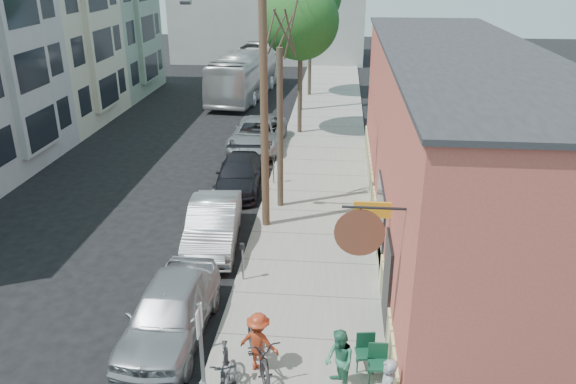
# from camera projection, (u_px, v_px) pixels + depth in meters

# --- Properties ---
(ground) EXTENTS (120.00, 120.00, 0.00)m
(ground) POSITION_uv_depth(u_px,v_px,m) (166.00, 292.00, 16.94)
(ground) COLOR black
(sidewalk) EXTENTS (4.50, 58.00, 0.15)m
(sidewalk) POSITION_uv_depth(u_px,v_px,m) (321.00, 169.00, 26.64)
(sidewalk) COLOR gray
(sidewalk) RESTS_ON ground
(cafe_building) EXTENTS (6.60, 20.20, 6.61)m
(cafe_building) POSITION_uv_depth(u_px,v_px,m) (453.00, 146.00, 19.47)
(cafe_building) COLOR #B55043
(cafe_building) RESTS_ON ground
(apartment_row) EXTENTS (6.30, 32.00, 9.00)m
(apartment_row) POSITION_uv_depth(u_px,v_px,m) (15.00, 58.00, 29.07)
(apartment_row) COLOR gray
(apartment_row) RESTS_ON ground
(sign_post) EXTENTS (0.07, 0.45, 2.80)m
(sign_post) POSITION_uv_depth(u_px,v_px,m) (201.00, 350.00, 11.64)
(sign_post) COLOR slate
(sign_post) RESTS_ON sidewalk
(parking_meter_near) EXTENTS (0.14, 0.14, 1.24)m
(parking_meter_near) POSITION_uv_depth(u_px,v_px,m) (242.00, 256.00, 17.03)
(parking_meter_near) COLOR slate
(parking_meter_near) RESTS_ON sidewalk
(parking_meter_far) EXTENTS (0.14, 0.14, 1.24)m
(parking_meter_far) POSITION_uv_depth(u_px,v_px,m) (273.00, 165.00, 24.41)
(parking_meter_far) COLOR slate
(parking_meter_far) RESTS_ON sidewalk
(utility_pole_near) EXTENTS (3.57, 0.28, 10.00)m
(utility_pole_near) POSITION_uv_depth(u_px,v_px,m) (262.00, 84.00, 18.91)
(utility_pole_near) COLOR #503A28
(utility_pole_near) RESTS_ON sidewalk
(utility_pole_far) EXTENTS (1.80, 0.28, 10.00)m
(utility_pole_far) POSITION_uv_depth(u_px,v_px,m) (301.00, 27.00, 34.63)
(utility_pole_far) COLOR #503A28
(utility_pole_far) RESTS_ON sidewalk
(tree_bare) EXTENTS (0.24, 0.24, 6.21)m
(tree_bare) POSITION_uv_depth(u_px,v_px,m) (280.00, 131.00, 21.34)
(tree_bare) COLOR #44392C
(tree_bare) RESTS_ON sidewalk
(tree_leafy_mid) EXTENTS (4.10, 4.10, 8.14)m
(tree_leafy_mid) POSITION_uv_depth(u_px,v_px,m) (300.00, 21.00, 29.60)
(tree_leafy_mid) COLOR #44392C
(tree_leafy_mid) RESTS_ON sidewalk
(patio_chair_a) EXTENTS (0.52, 0.52, 0.88)m
(patio_chair_a) POSITION_uv_depth(u_px,v_px,m) (378.00, 364.00, 13.07)
(patio_chair_a) COLOR #113E2B
(patio_chair_a) RESTS_ON sidewalk
(patio_chair_b) EXTENTS (0.57, 0.57, 0.88)m
(patio_chair_b) POSITION_uv_depth(u_px,v_px,m) (365.00, 353.00, 13.44)
(patio_chair_b) COLOR #113E2B
(patio_chair_b) RESTS_ON sidewalk
(patron_green) EXTENTS (0.84, 0.93, 1.56)m
(patron_green) POSITION_uv_depth(u_px,v_px,m) (339.00, 361.00, 12.67)
(patron_green) COLOR #307859
(patron_green) RESTS_ON sidewalk
(cyclist) EXTENTS (1.12, 0.83, 1.54)m
(cyclist) POSITION_uv_depth(u_px,v_px,m) (259.00, 342.00, 13.31)
(cyclist) COLOR maroon
(cyclist) RESTS_ON sidewalk
(cyclist_bike) EXTENTS (1.49, 2.28, 1.13)m
(cyclist_bike) POSITION_uv_depth(u_px,v_px,m) (259.00, 349.00, 13.39)
(cyclist_bike) COLOR black
(cyclist_bike) RESTS_ON sidewalk
(parked_bike_a) EXTENTS (0.80, 1.97, 1.15)m
(parked_bike_a) POSITION_uv_depth(u_px,v_px,m) (225.00, 372.00, 12.62)
(parked_bike_a) COLOR black
(parked_bike_a) RESTS_ON sidewalk
(car_0) EXTENTS (2.00, 4.78, 1.62)m
(car_0) POSITION_uv_depth(u_px,v_px,m) (170.00, 311.00, 14.65)
(car_0) COLOR #9A9BA1
(car_0) RESTS_ON ground
(car_1) EXTENTS (2.11, 4.87, 1.56)m
(car_1) POSITION_uv_depth(u_px,v_px,m) (213.00, 225.00, 19.47)
(car_1) COLOR #9B9EA2
(car_1) RESTS_ON ground
(car_2) EXTENTS (2.17, 4.72, 1.34)m
(car_2) POSITION_uv_depth(u_px,v_px,m) (239.00, 174.00, 24.25)
(car_2) COLOR black
(car_2) RESTS_ON ground
(car_3) EXTENTS (2.70, 5.65, 1.55)m
(car_3) POSITION_uv_depth(u_px,v_px,m) (258.00, 134.00, 29.35)
(car_3) COLOR gray
(car_3) RESTS_ON ground
(bus) EXTENTS (3.91, 11.97, 3.27)m
(bus) POSITION_uv_depth(u_px,v_px,m) (247.00, 73.00, 40.42)
(bus) COLOR silver
(bus) RESTS_ON ground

